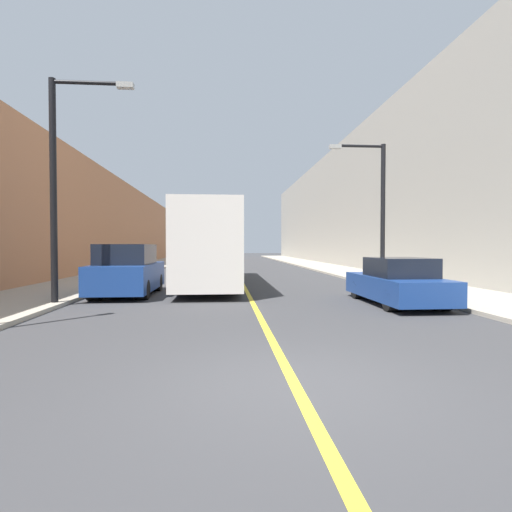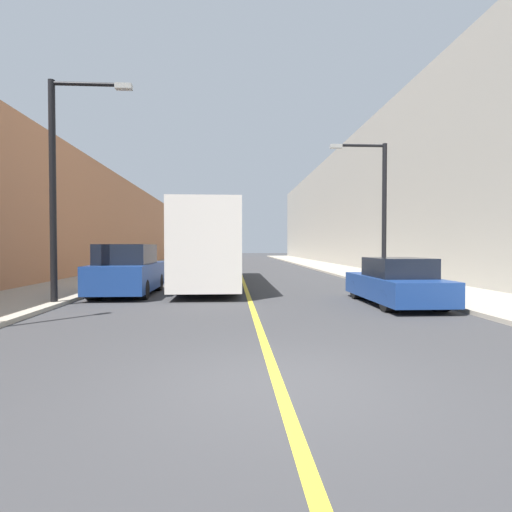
{
  "view_description": "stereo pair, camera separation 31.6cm",
  "coord_description": "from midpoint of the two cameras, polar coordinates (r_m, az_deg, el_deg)",
  "views": [
    {
      "loc": [
        -0.93,
        -5.08,
        1.83
      ],
      "look_at": [
        0.38,
        11.05,
        1.43
      ],
      "focal_mm": 28.0,
      "sensor_mm": 36.0,
      "label": 1
    },
    {
      "loc": [
        -0.62,
        -5.1,
        1.83
      ],
      "look_at": [
        0.38,
        11.05,
        1.43
      ],
      "focal_mm": 28.0,
      "sensor_mm": 36.0,
      "label": 2
    }
  ],
  "objects": [
    {
      "name": "ground_plane",
      "position": [
        5.46,
        3.95,
        -18.13
      ],
      "size": [
        200.0,
        200.0,
        0.0
      ],
      "primitive_type": "plane",
      "color": "#38383A"
    },
    {
      "name": "sidewalk_left",
      "position": [
        35.79,
        -15.64,
        -1.46
      ],
      "size": [
        3.67,
        72.0,
        0.12
      ],
      "primitive_type": "cube",
      "color": "#A89E8C",
      "rests_on": "ground"
    },
    {
      "name": "sidewalk_right",
      "position": [
        36.11,
        8.73,
        -1.4
      ],
      "size": [
        3.67,
        72.0,
        0.12
      ],
      "primitive_type": "cube",
      "color": "#A89E8C",
      "rests_on": "ground"
    },
    {
      "name": "building_row_left",
      "position": [
        36.72,
        -21.57,
        4.26
      ],
      "size": [
        4.0,
        72.0,
        7.42
      ],
      "primitive_type": "cube",
      "color": "#B2724C",
      "rests_on": "ground"
    },
    {
      "name": "building_row_right",
      "position": [
        37.33,
        14.54,
        7.08
      ],
      "size": [
        4.0,
        72.0,
        11.08
      ],
      "primitive_type": "cube",
      "color": "gray",
      "rests_on": "ground"
    },
    {
      "name": "road_center_line",
      "position": [
        35.14,
        -3.4,
        -1.56
      ],
      "size": [
        0.16,
        72.0,
        0.01
      ],
      "primitive_type": "cube",
      "color": "gold",
      "rests_on": "ground"
    },
    {
      "name": "bus",
      "position": [
        19.06,
        -6.89,
        1.48
      ],
      "size": [
        2.49,
        12.37,
        3.48
      ],
      "color": "silver",
      "rests_on": "ground"
    },
    {
      "name": "parked_suv_left",
      "position": [
        15.61,
        -18.42,
        -2.15
      ],
      "size": [
        2.01,
        4.49,
        1.9
      ],
      "color": "navy",
      "rests_on": "ground"
    },
    {
      "name": "car_right_near",
      "position": [
        13.24,
        18.88,
        -3.7
      ],
      "size": [
        1.85,
        4.45,
        1.47
      ],
      "color": "navy",
      "rests_on": "ground"
    },
    {
      "name": "street_lamp_left",
      "position": [
        13.7,
        -26.68,
        10.4
      ],
      "size": [
        2.5,
        0.24,
        6.74
      ],
      "color": "black",
      "rests_on": "sidewalk_left"
    },
    {
      "name": "street_lamp_right",
      "position": [
        18.37,
        16.48,
        7.22
      ],
      "size": [
        2.5,
        0.24,
        6.16
      ],
      "color": "black",
      "rests_on": "sidewalk_right"
    }
  ]
}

